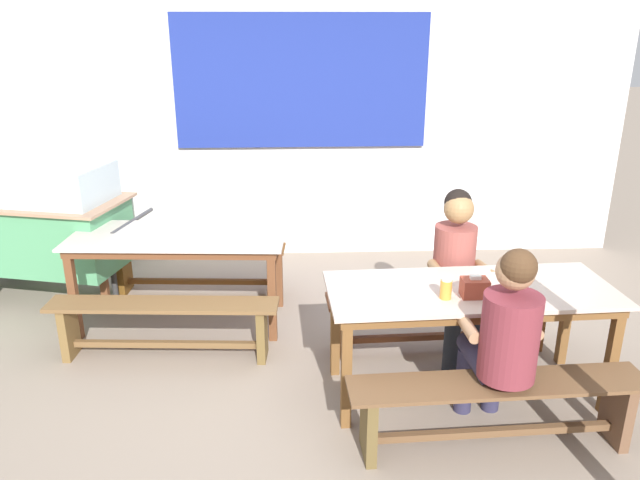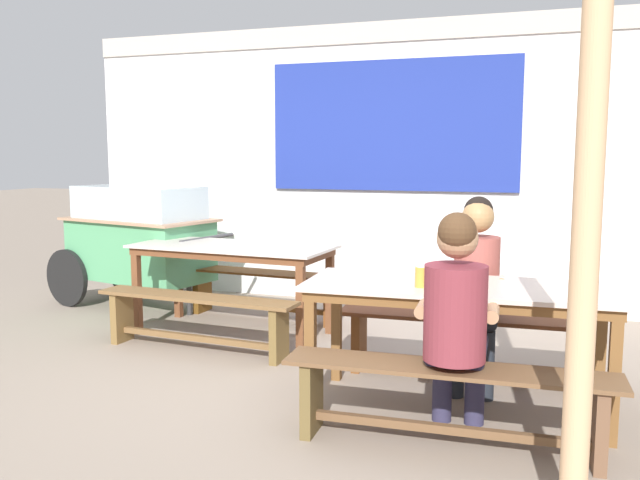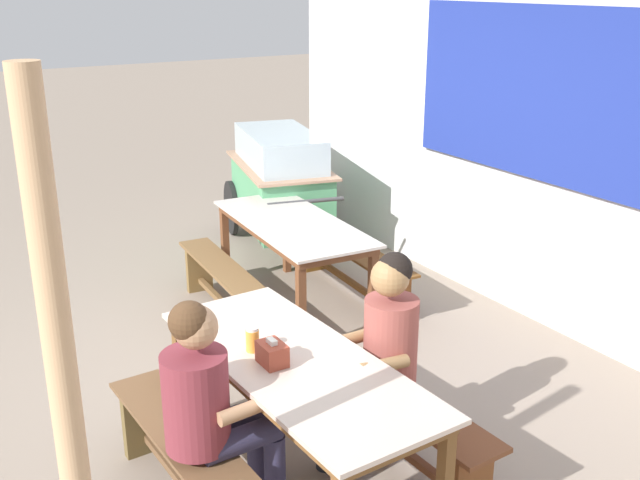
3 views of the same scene
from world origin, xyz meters
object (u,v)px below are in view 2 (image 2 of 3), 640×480
object	(u,v)px
food_cart	(138,236)
condiment_jar	(421,276)
dining_table_far	(233,254)
bench_far_back	(264,288)
bench_near_back	(464,335)
person_near_front	(456,314)
dining_table_near	(459,297)
bench_near_front	(447,395)
wooden_support_post	(586,243)
tissue_box	(453,278)
bench_far_front	(196,314)
person_right_near_table	(476,280)

from	to	relation	value
food_cart	condiment_jar	distance (m)	3.63
dining_table_far	bench_far_back	bearing A→B (deg)	86.34
bench_near_back	person_near_front	size ratio (longest dim) A/B	1.39
dining_table_far	food_cart	bearing A→B (deg)	155.62
dining_table_near	bench_near_front	world-z (taller)	dining_table_near
person_near_front	wooden_support_post	xyz separation A→B (m)	(0.56, -0.75, 0.49)
tissue_box	condiment_jar	bearing A→B (deg)	-173.66
wooden_support_post	tissue_box	bearing A→B (deg)	119.24
bench_far_front	wooden_support_post	world-z (taller)	wooden_support_post
condiment_jar	wooden_support_post	distance (m)	1.41
bench_far_back	tissue_box	size ratio (longest dim) A/B	10.06
bench_far_front	person_right_near_table	world-z (taller)	person_right_near_table
person_near_front	wooden_support_post	world-z (taller)	wooden_support_post
bench_far_back	bench_near_back	bearing A→B (deg)	-29.64
bench_near_front	tissue_box	bearing A→B (deg)	95.41
dining_table_near	food_cart	size ratio (longest dim) A/B	0.93
dining_table_far	bench_near_back	distance (m)	2.09
condiment_jar	wooden_support_post	xyz separation A→B (m)	(0.80, -1.10, 0.36)
bench_far_back	person_near_front	distance (m)	2.99
bench_near_back	condiment_jar	distance (m)	0.90
dining_table_near	person_right_near_table	xyz separation A→B (m)	(0.05, 0.49, 0.02)
person_right_near_table	wooden_support_post	world-z (taller)	wooden_support_post
bench_near_front	condiment_jar	size ratio (longest dim) A/B	12.74
bench_far_front	person_right_near_table	size ratio (longest dim) A/B	1.35
bench_near_front	person_near_front	bearing A→B (deg)	72.24
bench_near_front	food_cart	world-z (taller)	food_cart
bench_far_back	bench_near_front	xyz separation A→B (m)	(1.99, -2.24, 0.01)
tissue_box	food_cart	bearing A→B (deg)	151.04
condiment_jar	person_right_near_table	bearing A→B (deg)	69.02
food_cart	condiment_jar	xyz separation A→B (m)	(3.13, -1.85, 0.11)
dining_table_far	person_right_near_table	size ratio (longest dim) A/B	1.39
dining_table_far	person_right_near_table	world-z (taller)	person_right_near_table
bench_far_back	wooden_support_post	size ratio (longest dim) A/B	0.67
food_cart	wooden_support_post	size ratio (longest dim) A/B	0.83
bench_near_front	person_right_near_table	world-z (taller)	person_right_near_table
dining_table_near	condiment_jar	world-z (taller)	condiment_jar
bench_far_front	wooden_support_post	size ratio (longest dim) A/B	0.70
bench_near_front	tissue_box	size ratio (longest dim) A/B	10.77
bench_far_front	food_cart	bearing A→B (deg)	137.76
bench_near_front	bench_far_front	bearing A→B (deg)	151.79
dining_table_far	dining_table_near	distance (m)	2.29
bench_far_back	person_near_front	world-z (taller)	person_near_front
person_near_front	tissue_box	size ratio (longest dim) A/B	7.75
person_right_near_table	condiment_jar	xyz separation A→B (m)	(-0.24, -0.63, 0.12)
dining_table_far	condiment_jar	world-z (taller)	condiment_jar
dining_table_far	wooden_support_post	xyz separation A→B (m)	(2.61, -2.35, 0.50)
tissue_box	person_right_near_table	bearing A→B (deg)	84.08
food_cart	dining_table_far	bearing A→B (deg)	-24.38
person_right_near_table	food_cart	bearing A→B (deg)	160.17
bench_far_back	person_right_near_table	distance (m)	2.37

